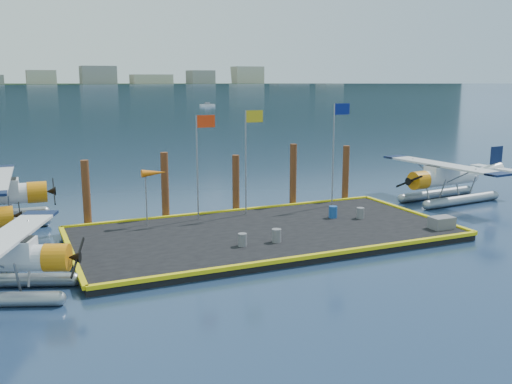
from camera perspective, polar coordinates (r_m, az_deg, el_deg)
ground at (r=30.83m, az=0.88°, el=-4.58°), size 4000.00×4000.00×0.00m
dock at (r=30.78m, az=0.88°, el=-4.22°), size 20.00×10.00×0.40m
dock_bumpers at (r=30.70m, az=0.88°, el=-3.70°), size 20.25×10.25×0.18m
far_backdrop at (r=1782.41m, az=-15.97°, el=10.89°), size 3050.00×2050.00×810.00m
seaplane_d at (r=41.45m, az=18.44°, el=1.17°), size 9.18×10.13×3.59m
drum_1 at (r=28.52m, az=2.06°, el=-4.37°), size 0.47×0.47×0.67m
drum_2 at (r=33.83m, az=10.39°, el=-2.08°), size 0.45×0.45×0.63m
drum_3 at (r=27.86m, az=-1.37°, el=-4.79°), size 0.44×0.44×0.62m
drum_4 at (r=33.70m, az=7.70°, el=-1.99°), size 0.49×0.49×0.69m
crate at (r=32.66m, az=18.07°, el=-2.93°), size 1.28×0.86×0.64m
flagpole_red at (r=32.61m, az=-5.58°, el=4.13°), size 1.14×0.08×6.00m
flagpole_yellow at (r=33.64m, az=-0.72°, el=4.60°), size 1.14×0.08×6.20m
flagpole_blue at (r=36.38m, az=8.04°, el=5.27°), size 1.14×0.08×6.50m
windsock at (r=32.04m, az=-10.18°, el=1.77°), size 1.40×0.44×3.12m
piling_0 at (r=33.20m, az=-16.60°, el=-0.35°), size 0.44×0.44×4.00m
piling_1 at (r=34.01m, az=-9.08°, el=0.42°), size 0.44×0.44×4.20m
piling_2 at (r=35.42m, az=-2.02°, el=0.66°), size 0.44×0.44×3.80m
piling_3 at (r=37.02m, az=3.73°, el=1.50°), size 0.44×0.44×4.30m
piling_4 at (r=39.04m, az=8.95°, el=1.67°), size 0.44×0.44×4.00m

